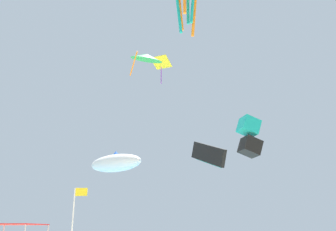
{
  "coord_description": "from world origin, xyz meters",
  "views": [
    {
      "loc": [
        2.75,
        -15.66,
        2.09
      ],
      "look_at": [
        -0.4,
        8.5,
        10.0
      ],
      "focal_mm": 37.88,
      "sensor_mm": 36.0,
      "label": 1
    }
  ],
  "objects": [
    {
      "name": "kite_box_teal",
      "position": [
        5.54,
        11.18,
        8.93
      ],
      "size": [
        2.02,
        1.85,
        3.16
      ],
      "rotation": [
        0.0,
        0.0,
        1.97
      ],
      "color": "teal"
    },
    {
      "name": "kite_diamond_yellow",
      "position": [
        -2.92,
        21.67,
        20.8
      ],
      "size": [
        2.48,
        2.41,
        3.09
      ],
      "rotation": [
        0.0,
        0.0,
        2.85
      ],
      "color": "yellow"
    },
    {
      "name": "kite_parafoil_black",
      "position": [
        2.22,
        19.76,
        9.4
      ],
      "size": [
        3.68,
        5.04,
        3.55
      ],
      "rotation": [
        0.0,
        0.0,
        5.32
      ],
      "color": "black"
    },
    {
      "name": "canopy_tent",
      "position": [
        -8.83,
        4.41,
        2.31
      ],
      "size": [
        2.96,
        2.81,
        2.45
      ],
      "color": "#B2B2B7",
      "rests_on": "ground"
    },
    {
      "name": "banner_flag",
      "position": [
        -3.43,
        -0.16,
        2.33
      ],
      "size": [
        0.61,
        0.06,
        3.9
      ],
      "color": "silver",
      "rests_on": "ground"
    },
    {
      "name": "kite_delta_green",
      "position": [
        -2.81,
        12.29,
        16.82
      ],
      "size": [
        3.99,
        3.99,
        2.51
      ],
      "rotation": [
        0.0,
        0.0,
        0.61
      ],
      "color": "green"
    },
    {
      "name": "kite_inflatable_white",
      "position": [
        -9.36,
        26.75,
        10.05
      ],
      "size": [
        7.79,
        4.79,
        2.66
      ],
      "rotation": [
        0.0,
        0.0,
        5.91
      ],
      "color": "white"
    }
  ]
}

